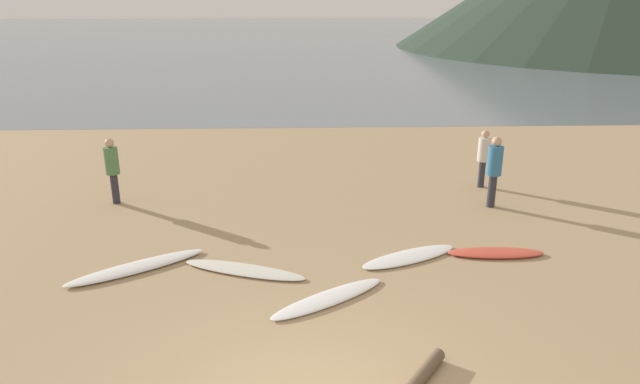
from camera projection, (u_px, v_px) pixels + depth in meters
ground_plane at (302, 178)px, 16.32m from camera, size 120.00×120.00×0.20m
ocean_water at (299, 36)px, 69.06m from camera, size 140.00×100.00×0.01m
surfboard_0 at (137, 267)px, 10.70m from camera, size 2.50×1.86×0.10m
surfboard_1 at (244, 270)px, 10.61m from camera, size 2.46×1.27×0.07m
surfboard_2 at (329, 298)px, 9.63m from camera, size 2.17×1.68×0.07m
surfboard_3 at (409, 257)px, 11.15m from camera, size 2.18×1.44×0.07m
surfboard_4 at (496, 253)px, 11.29m from camera, size 1.93×0.57×0.09m
person_0 at (112, 166)px, 13.77m from camera, size 0.33×0.33×1.64m
person_1 at (494, 166)px, 13.52m from camera, size 0.35×0.35×1.75m
person_2 at (484, 154)px, 14.97m from camera, size 0.31×0.31×1.55m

